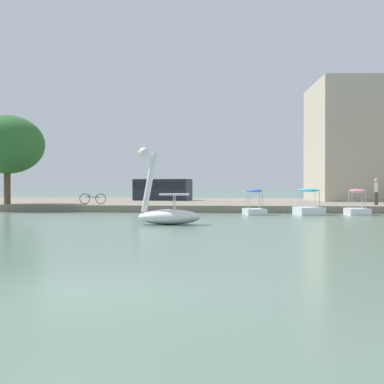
% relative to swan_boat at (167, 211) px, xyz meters
% --- Properties ---
extents(ground_plane, '(400.15, 400.15, 0.00)m').
position_rel_swan_boat_xyz_m(ground_plane, '(1.10, -16.51, -0.57)').
color(ground_plane, '#567060').
extents(shore_bank_far, '(126.07, 25.25, 0.43)m').
position_rel_swan_boat_xyz_m(shore_bank_far, '(1.10, 24.31, -0.35)').
color(shore_bank_far, slate).
rests_on(shore_bank_far, ground_plane).
extents(swan_boat, '(2.80, 1.36, 3.29)m').
position_rel_swan_boat_xyz_m(swan_boat, '(0.00, 0.00, 0.00)').
color(swan_boat, white).
rests_on(swan_boat, ground_plane).
extents(pedal_boat_blue, '(1.47, 2.14, 1.48)m').
position_rel_swan_boat_xyz_m(pedal_boat_blue, '(3.58, 9.37, -0.15)').
color(pedal_boat_blue, white).
rests_on(pedal_boat_blue, ground_plane).
extents(pedal_boat_cyan, '(1.75, 2.40, 1.51)m').
position_rel_swan_boat_xyz_m(pedal_boat_cyan, '(6.65, 9.52, -0.14)').
color(pedal_boat_cyan, white).
rests_on(pedal_boat_cyan, ground_plane).
extents(pedal_boat_pink, '(1.27, 2.17, 1.47)m').
position_rel_swan_boat_xyz_m(pedal_boat_pink, '(9.35, 9.58, -0.16)').
color(pedal_boat_pink, white).
rests_on(pedal_boat_pink, ground_plane).
extents(tree_broadleaf_left, '(6.59, 6.84, 5.99)m').
position_rel_swan_boat_xyz_m(tree_broadleaf_left, '(-13.02, 13.77, 3.86)').
color(tree_broadleaf_left, brown).
rests_on(tree_broadleaf_left, shore_bank_far).
extents(person_on_path, '(0.27, 0.28, 1.70)m').
position_rel_swan_boat_xyz_m(person_on_path, '(11.27, 14.42, 0.81)').
color(person_on_path, '#47382D').
rests_on(person_on_path, shore_bank_far).
extents(bicycle_parked, '(1.77, 0.25, 0.72)m').
position_rel_swan_boat_xyz_m(bicycle_parked, '(-7.28, 14.35, 0.22)').
color(bicycle_parked, black).
rests_on(bicycle_parked, shore_bank_far).
extents(parked_van, '(4.93, 2.67, 1.79)m').
position_rel_swan_boat_xyz_m(parked_van, '(-4.28, 25.12, 0.83)').
color(parked_van, '#1E232D').
rests_on(parked_van, shore_bank_far).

